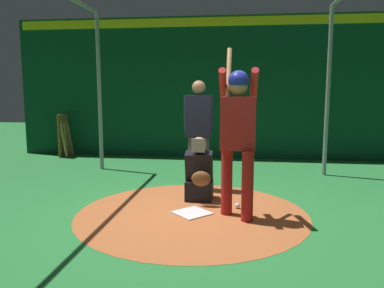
{
  "coord_description": "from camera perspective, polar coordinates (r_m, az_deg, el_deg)",
  "views": [
    {
      "loc": [
        4.94,
        0.64,
        1.67
      ],
      "look_at": [
        0.0,
        0.0,
        0.95
      ],
      "focal_mm": 35.89,
      "sensor_mm": 36.0,
      "label": 1
    }
  ],
  "objects": [
    {
      "name": "home_plate",
      "position": [
        5.25,
        -0.0,
        -10.18
      ],
      "size": [
        0.59,
        0.59,
        0.01
      ],
      "primitive_type": "cube",
      "rotation": [
        0.0,
        0.0,
        0.79
      ],
      "color": "white",
      "rests_on": "dirt_circle"
    },
    {
      "name": "bat_rack",
      "position": [
        10.15,
        -18.23,
        1.16
      ],
      "size": [
        0.7,
        0.2,
        1.05
      ],
      "color": "olive",
      "rests_on": "ground"
    },
    {
      "name": "back_wall",
      "position": [
        9.35,
        3.49,
        8.36
      ],
      "size": [
        0.22,
        9.79,
        3.37
      ],
      "color": "#0C3D26",
      "rests_on": "ground"
    },
    {
      "name": "batter",
      "position": [
        4.9,
        6.78,
        2.3
      ],
      "size": [
        0.68,
        0.49,
        2.22
      ],
      "color": "maroon",
      "rests_on": "ground"
    },
    {
      "name": "ground_plane",
      "position": [
        5.26,
        -0.0,
        -10.3
      ],
      "size": [
        25.79,
        25.79,
        0.0
      ],
      "primitive_type": "plane",
      "color": "#287A38"
    },
    {
      "name": "catcher",
      "position": [
        5.77,
        1.09,
        -4.71
      ],
      "size": [
        0.58,
        0.4,
        0.96
      ],
      "color": "black",
      "rests_on": "ground"
    },
    {
      "name": "dirt_circle",
      "position": [
        5.26,
        -0.0,
        -10.27
      ],
      "size": [
        3.12,
        3.12,
        0.01
      ],
      "primitive_type": "cylinder",
      "color": "#B76033",
      "rests_on": "ground"
    },
    {
      "name": "baseball_0",
      "position": [
        5.49,
        6.77,
        -9.07
      ],
      "size": [
        0.07,
        0.07,
        0.07
      ],
      "primitive_type": "sphere",
      "color": "white",
      "rests_on": "dirt_circle"
    },
    {
      "name": "cage_frame",
      "position": [
        5.02,
        -0.0,
        14.4
      ],
      "size": [
        5.4,
        4.59,
        3.21
      ],
      "color": "gray",
      "rests_on": "ground"
    },
    {
      "name": "umpire",
      "position": [
        6.34,
        1.0,
        2.34
      ],
      "size": [
        0.23,
        0.49,
        1.8
      ],
      "color": "#4C4C51",
      "rests_on": "ground"
    }
  ]
}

